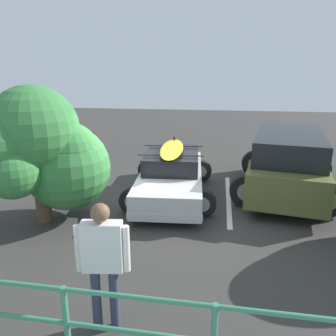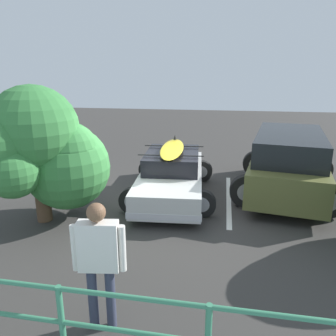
{
  "view_description": "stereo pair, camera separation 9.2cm",
  "coord_description": "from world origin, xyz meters",
  "px_view_note": "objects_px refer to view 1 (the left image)",
  "views": [
    {
      "loc": [
        -1.55,
        7.53,
        3.23
      ],
      "look_at": [
        -0.34,
        -0.16,
        0.95
      ],
      "focal_mm": 35.0,
      "sensor_mm": 36.0,
      "label": 1
    },
    {
      "loc": [
        -1.64,
        7.51,
        3.23
      ],
      "look_at": [
        -0.34,
        -0.16,
        0.95
      ],
      "focal_mm": 35.0,
      "sensor_mm": 36.0,
      "label": 2
    }
  ],
  "objects_px": {
    "sedan_car": "(172,175)",
    "bush_near_left": "(47,152)",
    "suv_car": "(287,162)",
    "person_bystander": "(103,256)"
  },
  "relations": [
    {
      "from": "sedan_car",
      "to": "suv_car",
      "type": "bearing_deg",
      "value": -167.46
    },
    {
      "from": "sedan_car",
      "to": "bush_near_left",
      "type": "bearing_deg",
      "value": 40.73
    },
    {
      "from": "suv_car",
      "to": "bush_near_left",
      "type": "relative_size",
      "value": 1.59
    },
    {
      "from": "suv_car",
      "to": "bush_near_left",
      "type": "height_order",
      "value": "bush_near_left"
    },
    {
      "from": "sedan_car",
      "to": "suv_car",
      "type": "height_order",
      "value": "suv_car"
    },
    {
      "from": "sedan_car",
      "to": "bush_near_left",
      "type": "relative_size",
      "value": 1.42
    },
    {
      "from": "person_bystander",
      "to": "suv_car",
      "type": "bearing_deg",
      "value": -119.82
    },
    {
      "from": "sedan_car",
      "to": "bush_near_left",
      "type": "distance_m",
      "value": 3.31
    },
    {
      "from": "sedan_car",
      "to": "suv_car",
      "type": "relative_size",
      "value": 0.9
    },
    {
      "from": "suv_car",
      "to": "bush_near_left",
      "type": "distance_m",
      "value": 6.15
    }
  ]
}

